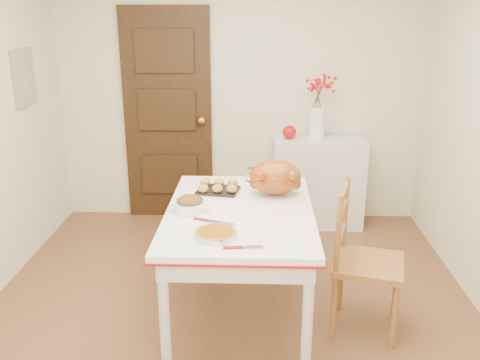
{
  "coord_description": "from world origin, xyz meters",
  "views": [
    {
      "loc": [
        0.19,
        -3.07,
        2.05
      ],
      "look_at": [
        0.07,
        0.09,
        1.01
      ],
      "focal_mm": 39.54,
      "sensor_mm": 36.0,
      "label": 1
    }
  ],
  "objects_px": {
    "chair_oak": "(369,261)",
    "turkey_platter": "(275,179)",
    "kitchen_table": "(240,268)",
    "sideboard": "(318,182)",
    "pumpkin_pie": "(216,233)"
  },
  "relations": [
    {
      "from": "kitchen_table",
      "to": "turkey_platter",
      "type": "height_order",
      "value": "turkey_platter"
    },
    {
      "from": "chair_oak",
      "to": "kitchen_table",
      "type": "bearing_deg",
      "value": 103.53
    },
    {
      "from": "sideboard",
      "to": "chair_oak",
      "type": "relative_size",
      "value": 0.87
    },
    {
      "from": "kitchen_table",
      "to": "pumpkin_pie",
      "type": "relative_size",
      "value": 5.85
    },
    {
      "from": "kitchen_table",
      "to": "sideboard",
      "type": "bearing_deg",
      "value": 68.36
    },
    {
      "from": "kitchen_table",
      "to": "chair_oak",
      "type": "xyz_separation_m",
      "value": [
        0.83,
        -0.02,
        0.08
      ]
    },
    {
      "from": "sideboard",
      "to": "turkey_platter",
      "type": "bearing_deg",
      "value": -107.06
    },
    {
      "from": "sideboard",
      "to": "pumpkin_pie",
      "type": "xyz_separation_m",
      "value": [
        -0.81,
        -2.16,
        0.42
      ]
    },
    {
      "from": "kitchen_table",
      "to": "turkey_platter",
      "type": "xyz_separation_m",
      "value": [
        0.23,
        0.24,
        0.54
      ]
    },
    {
      "from": "sideboard",
      "to": "pumpkin_pie",
      "type": "height_order",
      "value": "pumpkin_pie"
    },
    {
      "from": "turkey_platter",
      "to": "pumpkin_pie",
      "type": "height_order",
      "value": "turkey_platter"
    },
    {
      "from": "sideboard",
      "to": "kitchen_table",
      "type": "relative_size",
      "value": 0.62
    },
    {
      "from": "sideboard",
      "to": "pumpkin_pie",
      "type": "relative_size",
      "value": 3.64
    },
    {
      "from": "sideboard",
      "to": "pumpkin_pie",
      "type": "distance_m",
      "value": 2.35
    },
    {
      "from": "chair_oak",
      "to": "turkey_platter",
      "type": "bearing_deg",
      "value": 81.69
    }
  ]
}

